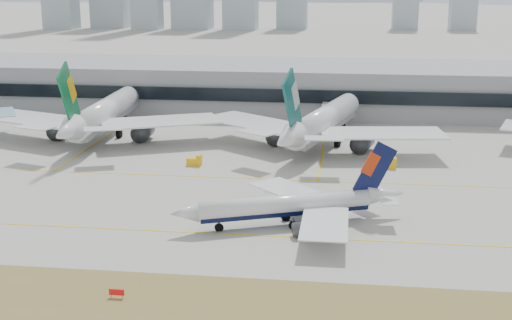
# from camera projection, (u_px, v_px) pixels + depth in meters

# --- Properties ---
(ground) EXTENTS (3000.00, 3000.00, 0.00)m
(ground) POSITION_uv_depth(u_px,v_px,m) (226.00, 224.00, 129.73)
(ground) COLOR #A09E96
(ground) RESTS_ON ground
(taxiing_airliner) EXTENTS (42.05, 35.52, 14.80)m
(taxiing_airliner) POSITION_uv_depth(u_px,v_px,m) (293.00, 206.00, 128.81)
(taxiing_airliner) COLOR white
(taxiing_airliner) RESTS_ON ground
(widebody_eva) EXTENTS (68.95, 67.34, 24.58)m
(widebody_eva) POSITION_uv_depth(u_px,v_px,m) (102.00, 115.00, 195.07)
(widebody_eva) COLOR white
(widebody_eva) RESTS_ON ground
(widebody_cathay) EXTENTS (65.17, 65.09, 24.03)m
(widebody_cathay) POSITION_uv_depth(u_px,v_px,m) (322.00, 123.00, 185.97)
(widebody_cathay) COLOR white
(widebody_cathay) RESTS_ON ground
(terminal) EXTENTS (280.00, 43.10, 15.00)m
(terminal) POSITION_uv_depth(u_px,v_px,m) (284.00, 86.00, 237.92)
(terminal) COLOR gray
(terminal) RESTS_ON ground
(hold_sign_left) EXTENTS (2.20, 0.15, 1.35)m
(hold_sign_left) POSITION_uv_depth(u_px,v_px,m) (117.00, 292.00, 100.07)
(hold_sign_left) COLOR red
(hold_sign_left) RESTS_ON ground
(gse_b) EXTENTS (3.55, 2.00, 2.60)m
(gse_b) POSITION_uv_depth(u_px,v_px,m) (195.00, 161.00, 168.95)
(gse_b) COLOR yellow
(gse_b) RESTS_ON ground
(gse_c) EXTENTS (3.55, 2.00, 2.60)m
(gse_c) POSITION_uv_depth(u_px,v_px,m) (389.00, 164.00, 166.50)
(gse_c) COLOR yellow
(gse_c) RESTS_ON ground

